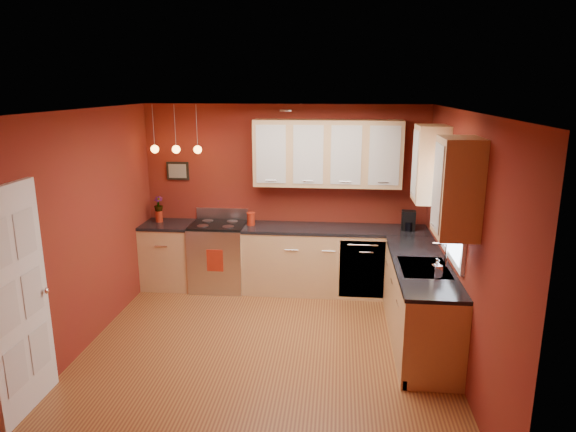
# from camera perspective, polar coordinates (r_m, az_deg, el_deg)

# --- Properties ---
(floor) EXTENTS (4.20, 4.20, 0.00)m
(floor) POSITION_cam_1_polar(r_m,az_deg,el_deg) (5.83, -2.58, -14.85)
(floor) COLOR #935D2A
(floor) RESTS_ON ground
(ceiling) EXTENTS (4.00, 4.20, 0.02)m
(ceiling) POSITION_cam_1_polar(r_m,az_deg,el_deg) (5.10, -2.91, 11.59)
(ceiling) COLOR white
(ceiling) RESTS_ON wall_back
(wall_back) EXTENTS (4.00, 0.02, 2.60)m
(wall_back) POSITION_cam_1_polar(r_m,az_deg,el_deg) (7.34, -0.35, 2.17)
(wall_back) COLOR maroon
(wall_back) RESTS_ON floor
(wall_front) EXTENTS (4.00, 0.02, 2.60)m
(wall_front) POSITION_cam_1_polar(r_m,az_deg,el_deg) (3.40, -8.02, -12.69)
(wall_front) COLOR maroon
(wall_front) RESTS_ON floor
(wall_left) EXTENTS (0.02, 4.20, 2.60)m
(wall_left) POSITION_cam_1_polar(r_m,az_deg,el_deg) (5.95, -22.18, -1.79)
(wall_left) COLOR maroon
(wall_left) RESTS_ON floor
(wall_right) EXTENTS (0.02, 4.20, 2.60)m
(wall_right) POSITION_cam_1_polar(r_m,az_deg,el_deg) (5.41, 18.73, -3.00)
(wall_right) COLOR maroon
(wall_right) RESTS_ON floor
(base_cabinets_back_left) EXTENTS (0.70, 0.60, 0.90)m
(base_cabinets_back_left) POSITION_cam_1_polar(r_m,az_deg,el_deg) (7.63, -13.03, -4.35)
(base_cabinets_back_left) COLOR tan
(base_cabinets_back_left) RESTS_ON floor
(base_cabinets_back_right) EXTENTS (2.54, 0.60, 0.90)m
(base_cabinets_back_right) POSITION_cam_1_polar(r_m,az_deg,el_deg) (7.24, 5.18, -5.04)
(base_cabinets_back_right) COLOR tan
(base_cabinets_back_right) RESTS_ON floor
(base_cabinets_right) EXTENTS (0.60, 2.10, 0.90)m
(base_cabinets_right) POSITION_cam_1_polar(r_m,az_deg,el_deg) (6.06, 14.36, -9.41)
(base_cabinets_right) COLOR tan
(base_cabinets_right) RESTS_ON floor
(counter_back_left) EXTENTS (0.70, 0.62, 0.04)m
(counter_back_left) POSITION_cam_1_polar(r_m,az_deg,el_deg) (7.50, -13.23, -0.94)
(counter_back_left) COLOR black
(counter_back_left) RESTS_ON base_cabinets_back_left
(counter_back_right) EXTENTS (2.54, 0.62, 0.04)m
(counter_back_right) POSITION_cam_1_polar(r_m,az_deg,el_deg) (7.10, 5.27, -1.46)
(counter_back_right) COLOR black
(counter_back_right) RESTS_ON base_cabinets_back_right
(counter_right) EXTENTS (0.62, 2.10, 0.04)m
(counter_right) POSITION_cam_1_polar(r_m,az_deg,el_deg) (5.89, 14.64, -5.21)
(counter_right) COLOR black
(counter_right) RESTS_ON base_cabinets_right
(gas_range) EXTENTS (0.76, 0.64, 1.11)m
(gas_range) POSITION_cam_1_polar(r_m,az_deg,el_deg) (7.43, -7.68, -4.37)
(gas_range) COLOR silver
(gas_range) RESTS_ON floor
(dishwasher_front) EXTENTS (0.60, 0.02, 0.80)m
(dishwasher_front) POSITION_cam_1_polar(r_m,az_deg,el_deg) (6.98, 8.21, -5.89)
(dishwasher_front) COLOR silver
(dishwasher_front) RESTS_ON base_cabinets_back_right
(sink) EXTENTS (0.50, 0.70, 0.33)m
(sink) POSITION_cam_1_polar(r_m,az_deg,el_deg) (5.75, 14.88, -5.75)
(sink) COLOR gray
(sink) RESTS_ON counter_right
(window) EXTENTS (0.06, 1.02, 1.22)m
(window) POSITION_cam_1_polar(r_m,az_deg,el_deg) (5.60, 18.13, 1.71)
(window) COLOR white
(window) RESTS_ON wall_right
(door_left_wall) EXTENTS (0.12, 0.82, 2.05)m
(door_left_wall) POSITION_cam_1_polar(r_m,az_deg,el_deg) (5.05, -27.86, -8.49)
(door_left_wall) COLOR white
(door_left_wall) RESTS_ON floor
(upper_cabinets_back) EXTENTS (2.00, 0.35, 0.90)m
(upper_cabinets_back) POSITION_cam_1_polar(r_m,az_deg,el_deg) (7.02, 4.40, 6.96)
(upper_cabinets_back) COLOR tan
(upper_cabinets_back) RESTS_ON wall_back
(upper_cabinets_right) EXTENTS (0.35, 1.95, 0.90)m
(upper_cabinets_right) POSITION_cam_1_polar(r_m,az_deg,el_deg) (5.54, 16.77, 4.45)
(upper_cabinets_right) COLOR tan
(upper_cabinets_right) RESTS_ON wall_right
(wall_picture) EXTENTS (0.32, 0.03, 0.26)m
(wall_picture) POSITION_cam_1_polar(r_m,az_deg,el_deg) (7.58, -12.15, 4.92)
(wall_picture) COLOR black
(wall_picture) RESTS_ON wall_back
(pendant_lights) EXTENTS (0.71, 0.11, 0.66)m
(pendant_lights) POSITION_cam_1_polar(r_m,az_deg,el_deg) (7.19, -12.33, 7.31)
(pendant_lights) COLOR gray
(pendant_lights) RESTS_ON ceiling
(red_canister) EXTENTS (0.12, 0.12, 0.18)m
(red_canister) POSITION_cam_1_polar(r_m,az_deg,el_deg) (7.20, -4.14, -0.31)
(red_canister) COLOR maroon
(red_canister) RESTS_ON counter_back_right
(red_vase) EXTENTS (0.10, 0.10, 0.16)m
(red_vase) POSITION_cam_1_polar(r_m,az_deg,el_deg) (7.59, -14.13, -0.04)
(red_vase) COLOR maroon
(red_vase) RESTS_ON counter_back_left
(flowers) EXTENTS (0.14, 0.14, 0.23)m
(flowers) POSITION_cam_1_polar(r_m,az_deg,el_deg) (7.55, -14.21, 1.25)
(flowers) COLOR maroon
(flowers) RESTS_ON red_vase
(coffee_maker) EXTENTS (0.19, 0.19, 0.26)m
(coffee_maker) POSITION_cam_1_polar(r_m,az_deg,el_deg) (7.12, 13.23, -0.56)
(coffee_maker) COLOR black
(coffee_maker) RESTS_ON counter_back_right
(soap_pump) EXTENTS (0.11, 0.11, 0.20)m
(soap_pump) POSITION_cam_1_polar(r_m,az_deg,el_deg) (5.45, 16.20, -5.59)
(soap_pump) COLOR white
(soap_pump) RESTS_ON counter_right
(dish_towel) EXTENTS (0.23, 0.02, 0.31)m
(dish_towel) POSITION_cam_1_polar(r_m,az_deg,el_deg) (7.11, -8.13, -4.92)
(dish_towel) COLOR maroon
(dish_towel) RESTS_ON gas_range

